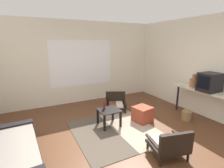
# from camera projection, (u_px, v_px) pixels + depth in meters

# --- Properties ---
(ground_plane) EXTENTS (7.80, 7.80, 0.00)m
(ground_plane) POSITION_uv_depth(u_px,v_px,m) (130.00, 145.00, 3.42)
(ground_plane) COLOR #56331E
(far_wall_with_window) EXTENTS (5.60, 0.13, 2.70)m
(far_wall_with_window) POSITION_uv_depth(u_px,v_px,m) (81.00, 62.00, 5.75)
(far_wall_with_window) COLOR silver
(far_wall_with_window) RESTS_ON ground
(side_wall_right) EXTENTS (0.12, 6.60, 2.70)m
(side_wall_right) POSITION_uv_depth(u_px,v_px,m) (209.00, 68.00, 4.53)
(side_wall_right) COLOR silver
(side_wall_right) RESTS_ON ground
(area_rug) EXTENTS (1.84, 1.93, 0.01)m
(area_rug) POSITION_uv_depth(u_px,v_px,m) (115.00, 131.00, 3.96)
(area_rug) COLOR #4C4238
(area_rug) RESTS_ON ground
(couch) EXTENTS (0.83, 1.88, 0.71)m
(couch) POSITION_uv_depth(u_px,v_px,m) (11.00, 153.00, 2.83)
(couch) COLOR black
(couch) RESTS_ON ground
(coffee_table) EXTENTS (0.50, 0.49, 0.41)m
(coffee_table) POSITION_uv_depth(u_px,v_px,m) (109.00, 113.00, 4.15)
(coffee_table) COLOR black
(coffee_table) RESTS_ON ground
(armchair_by_window) EXTENTS (0.77, 0.73, 0.53)m
(armchair_by_window) POSITION_uv_depth(u_px,v_px,m) (116.00, 102.00, 5.17)
(armchair_by_window) COLOR black
(armchair_by_window) RESTS_ON ground
(armchair_striped_foreground) EXTENTS (0.72, 0.69, 0.56)m
(armchair_striped_foreground) POSITION_uv_depth(u_px,v_px,m) (170.00, 144.00, 2.99)
(armchair_striped_foreground) COLOR black
(armchair_striped_foreground) RESTS_ON ground
(ottoman_orange) EXTENTS (0.49, 0.49, 0.39)m
(ottoman_orange) POSITION_uv_depth(u_px,v_px,m) (143.00, 114.00, 4.41)
(ottoman_orange) COLOR #993D28
(ottoman_orange) RESTS_ON ground
(console_shelf) EXTENTS (0.39, 1.77, 0.82)m
(console_shelf) POSITION_uv_depth(u_px,v_px,m) (204.00, 93.00, 4.37)
(console_shelf) COLOR beige
(console_shelf) RESTS_ON ground
(crt_television) EXTENTS (0.49, 0.42, 0.46)m
(crt_television) POSITION_uv_depth(u_px,v_px,m) (210.00, 82.00, 4.21)
(crt_television) COLOR black
(crt_television) RESTS_ON console_shelf
(clay_vase) EXTENTS (0.20, 0.20, 0.35)m
(clay_vase) POSITION_uv_depth(u_px,v_px,m) (194.00, 82.00, 4.62)
(clay_vase) COLOR #935B38
(clay_vase) RESTS_ON console_shelf
(glass_bottle) EXTENTS (0.06, 0.06, 0.24)m
(glass_bottle) POSITION_uv_depth(u_px,v_px,m) (104.00, 105.00, 4.16)
(glass_bottle) COLOR #5B2319
(glass_bottle) RESTS_ON coffee_table
(wicker_basket) EXTENTS (0.25, 0.25, 0.25)m
(wicker_basket) POSITION_uv_depth(u_px,v_px,m) (187.00, 115.00, 4.51)
(wicker_basket) COLOR olive
(wicker_basket) RESTS_ON ground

